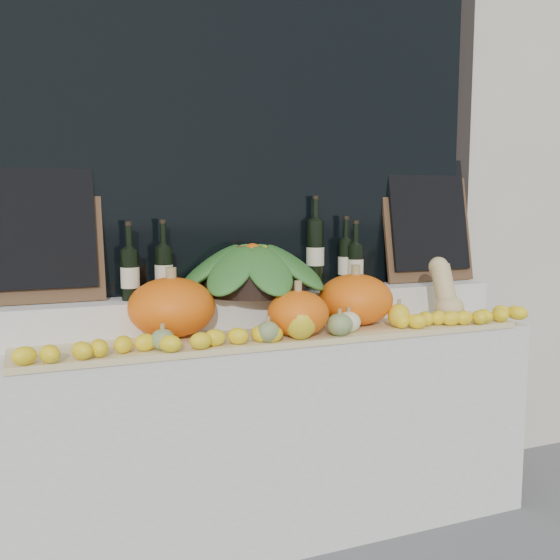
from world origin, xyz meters
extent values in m
cube|color=beige|center=(0.00, 2.25, 2.25)|extent=(7.00, 0.90, 4.50)
cube|color=black|center=(0.00, 1.80, 1.90)|extent=(2.40, 0.04, 2.10)
cube|color=black|center=(0.00, 1.77, 1.90)|extent=(2.20, 0.02, 2.00)
cube|color=silver|center=(0.00, 1.52, 0.44)|extent=(2.30, 0.55, 0.88)
cube|color=silver|center=(0.00, 1.68, 0.96)|extent=(2.30, 0.25, 0.16)
cube|color=tan|center=(0.00, 1.40, 0.89)|extent=(2.10, 0.32, 0.02)
ellipsoid|color=orange|center=(-0.44, 1.52, 1.02)|extent=(0.43, 0.43, 0.24)
ellipsoid|color=orange|center=(0.36, 1.46, 1.02)|extent=(0.40, 0.40, 0.22)
ellipsoid|color=orange|center=(0.03, 1.34, 1.00)|extent=(0.30, 0.30, 0.18)
ellipsoid|color=#D1B57A|center=(0.79, 1.37, 0.96)|extent=(0.13, 0.13, 0.12)
cylinder|color=#D1B57A|center=(0.79, 1.42, 1.07)|extent=(0.09, 0.14, 0.18)
sphere|color=#D1B57A|center=(0.79, 1.46, 1.14)|extent=(0.09, 0.09, 0.09)
ellipsoid|color=#2E5B1B|center=(0.19, 1.28, 0.95)|extent=(0.11, 0.11, 0.09)
cylinder|color=#938050|center=(0.19, 1.28, 1.01)|extent=(0.02, 0.02, 0.02)
ellipsoid|color=#2E5B1B|center=(-0.12, 1.28, 0.95)|extent=(0.09, 0.09, 0.08)
cylinder|color=#938050|center=(-0.12, 1.28, 1.00)|extent=(0.02, 0.02, 0.02)
ellipsoid|color=beige|center=(0.02, 1.30, 0.94)|extent=(0.10, 0.10, 0.08)
cylinder|color=#938050|center=(0.02, 1.30, 1.00)|extent=(0.02, 0.02, 0.02)
ellipsoid|color=gold|center=(0.02, 1.28, 0.98)|extent=(0.14, 0.14, 0.15)
cylinder|color=#938050|center=(0.02, 1.28, 1.07)|extent=(0.02, 0.02, 0.02)
ellipsoid|color=beige|center=(0.25, 1.33, 0.95)|extent=(0.10, 0.10, 0.09)
cylinder|color=#938050|center=(0.25, 1.33, 1.00)|extent=(0.02, 0.02, 0.02)
ellipsoid|color=gold|center=(0.50, 1.34, 0.96)|extent=(0.10, 0.10, 0.10)
cylinder|color=#938050|center=(0.50, 1.34, 1.02)|extent=(0.02, 0.02, 0.02)
ellipsoid|color=#2E5B1B|center=(-0.52, 1.30, 0.94)|extent=(0.09, 0.09, 0.08)
cylinder|color=#938050|center=(-0.52, 1.30, 0.99)|extent=(0.02, 0.02, 0.02)
cylinder|color=black|center=(-0.05, 1.66, 1.09)|extent=(0.47, 0.47, 0.10)
cylinder|color=black|center=(-0.58, 1.66, 1.14)|extent=(0.07, 0.07, 0.21)
cylinder|color=black|center=(-0.58, 1.66, 1.30)|extent=(0.03, 0.03, 0.10)
cylinder|color=beige|center=(-0.58, 1.66, 1.13)|extent=(0.08, 0.08, 0.08)
cylinder|color=black|center=(-0.58, 1.66, 1.35)|extent=(0.03, 0.03, 0.02)
cylinder|color=black|center=(-0.43, 1.68, 1.15)|extent=(0.07, 0.07, 0.21)
cylinder|color=black|center=(-0.43, 1.68, 1.30)|extent=(0.03, 0.03, 0.10)
cylinder|color=beige|center=(-0.43, 1.68, 1.14)|extent=(0.08, 0.08, 0.08)
cylinder|color=black|center=(-0.43, 1.68, 1.36)|extent=(0.03, 0.03, 0.02)
cylinder|color=black|center=(0.29, 1.72, 1.20)|extent=(0.08, 0.08, 0.31)
cylinder|color=black|center=(0.29, 1.72, 1.40)|extent=(0.03, 0.03, 0.10)
cylinder|color=beige|center=(0.29, 1.72, 1.19)|extent=(0.08, 0.08, 0.08)
cylinder|color=black|center=(0.29, 1.72, 1.46)|extent=(0.03, 0.03, 0.02)
cylinder|color=black|center=(0.44, 1.71, 1.15)|extent=(0.07, 0.07, 0.22)
cylinder|color=black|center=(0.44, 1.71, 1.31)|extent=(0.03, 0.03, 0.10)
cylinder|color=beige|center=(0.44, 1.71, 1.14)|extent=(0.08, 0.08, 0.08)
cylinder|color=black|center=(0.44, 1.71, 1.37)|extent=(0.03, 0.03, 0.02)
cylinder|color=black|center=(0.47, 1.66, 1.14)|extent=(0.07, 0.07, 0.20)
cylinder|color=black|center=(0.47, 1.66, 1.29)|extent=(0.03, 0.03, 0.10)
cylinder|color=beige|center=(0.47, 1.66, 1.13)|extent=(0.08, 0.08, 0.08)
cylinder|color=black|center=(0.47, 1.66, 1.35)|extent=(0.03, 0.03, 0.02)
cube|color=#4C331E|center=(-0.92, 1.75, 1.35)|extent=(0.50, 0.14, 0.61)
cube|color=black|center=(-0.92, 1.73, 1.38)|extent=(0.44, 0.13, 0.55)
cube|color=#4C331E|center=(0.92, 1.75, 1.35)|extent=(0.50, 0.14, 0.61)
cube|color=black|center=(0.92, 1.73, 1.38)|extent=(0.44, 0.13, 0.55)
camera|label=1|loc=(-0.95, -0.91, 1.44)|focal=40.00mm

